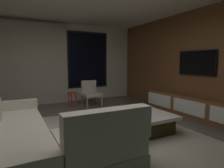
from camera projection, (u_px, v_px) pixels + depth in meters
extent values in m
plane|color=#564C44|center=(91.00, 139.00, 3.43)|extent=(9.20, 9.20, 0.00)
cube|color=silver|center=(51.00, 63.00, 6.50)|extent=(6.60, 0.12, 2.70)
cube|color=black|center=(88.00, 60.00, 7.03)|extent=(1.52, 0.02, 2.02)
cube|color=black|center=(88.00, 60.00, 7.02)|extent=(1.40, 0.03, 1.90)
cube|color=#BCB5A3|center=(34.00, 64.00, 6.10)|extent=(2.10, 0.12, 2.60)
cube|color=brown|center=(208.00, 63.00, 4.69)|extent=(0.12, 7.80, 2.70)
cube|color=#ADA391|center=(111.00, 137.00, 3.50)|extent=(3.20, 3.80, 0.01)
cube|color=#B1A997|center=(16.00, 148.00, 2.88)|extent=(0.90, 2.50, 0.18)
cube|color=beige|center=(15.00, 134.00, 2.86)|extent=(0.86, 2.42, 0.24)
cube|color=beige|center=(13.00, 105.00, 3.85)|extent=(0.90, 0.20, 0.18)
cube|color=#B1A997|center=(97.00, 156.00, 2.63)|extent=(1.10, 0.90, 0.18)
cube|color=beige|center=(97.00, 141.00, 2.60)|extent=(1.07, 0.86, 0.24)
cube|color=beige|center=(109.00, 126.00, 2.26)|extent=(1.10, 0.20, 0.40)
cube|color=#34260E|center=(139.00, 124.00, 3.84)|extent=(1.00, 1.00, 0.30)
cube|color=white|center=(139.00, 115.00, 3.82)|extent=(1.16, 1.16, 0.06)
cube|color=#9D725A|center=(131.00, 112.00, 3.82)|extent=(0.21, 0.15, 0.03)
cube|color=#A2599C|center=(131.00, 111.00, 3.81)|extent=(0.22, 0.19, 0.02)
cylinder|color=#B2ADA0|center=(102.00, 101.00, 5.98)|extent=(0.04, 0.04, 0.36)
cylinder|color=#B2ADA0|center=(87.00, 102.00, 5.75)|extent=(0.04, 0.04, 0.36)
cylinder|color=#B2ADA0|center=(96.00, 98.00, 6.42)|extent=(0.04, 0.04, 0.36)
cylinder|color=#B2ADA0|center=(82.00, 99.00, 6.19)|extent=(0.04, 0.04, 0.36)
cube|color=beige|center=(92.00, 94.00, 6.07)|extent=(0.55, 0.56, 0.08)
cube|color=beige|center=(89.00, 86.00, 6.25)|extent=(0.49, 0.08, 0.38)
cylinder|color=red|center=(69.00, 100.00, 5.79)|extent=(0.03, 0.03, 0.46)
cylinder|color=red|center=(76.00, 100.00, 5.88)|extent=(0.03, 0.03, 0.46)
cylinder|color=red|center=(72.00, 99.00, 5.92)|extent=(0.03, 0.03, 0.46)
cylinder|color=red|center=(72.00, 93.00, 5.81)|extent=(0.32, 0.32, 0.02)
cube|color=brown|center=(195.00, 107.00, 4.77)|extent=(0.44, 3.10, 0.52)
cube|color=white|center=(188.00, 107.00, 4.66)|extent=(0.02, 0.93, 0.33)
cube|color=white|center=(159.00, 100.00, 5.58)|extent=(0.02, 0.93, 0.33)
cube|color=#C4A1CE|center=(223.00, 122.00, 4.09)|extent=(0.03, 0.04, 0.16)
cube|color=#6695B4|center=(216.00, 120.00, 4.25)|extent=(0.03, 0.04, 0.16)
cube|color=black|center=(196.00, 63.00, 4.86)|extent=(0.04, 1.07, 0.62)
cube|color=black|center=(196.00, 63.00, 4.86)|extent=(0.05, 1.03, 0.58)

